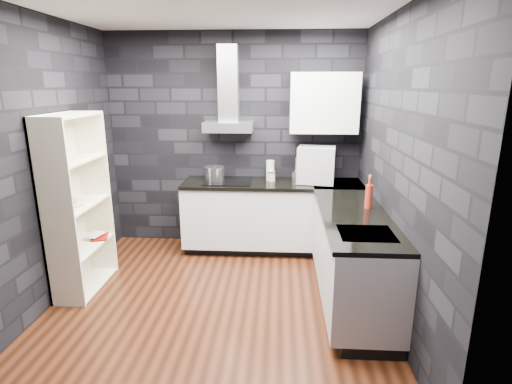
# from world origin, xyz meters

# --- Properties ---
(ground) EXTENTS (3.20, 3.20, 0.00)m
(ground) POSITION_xyz_m (0.00, 0.00, 0.00)
(ground) COLOR #441E0F
(ceiling) EXTENTS (3.20, 3.20, 0.00)m
(ceiling) POSITION_xyz_m (0.00, 0.00, 2.70)
(ceiling) COLOR silver
(wall_back) EXTENTS (3.20, 0.05, 2.70)m
(wall_back) POSITION_xyz_m (0.00, 1.62, 1.35)
(wall_back) COLOR black
(wall_back) RESTS_ON ground
(wall_front) EXTENTS (3.20, 0.05, 2.70)m
(wall_front) POSITION_xyz_m (0.00, -1.62, 1.35)
(wall_front) COLOR black
(wall_front) RESTS_ON ground
(wall_left) EXTENTS (0.05, 3.20, 2.70)m
(wall_left) POSITION_xyz_m (-1.62, 0.00, 1.35)
(wall_left) COLOR black
(wall_left) RESTS_ON ground
(wall_right) EXTENTS (0.05, 3.20, 2.70)m
(wall_right) POSITION_xyz_m (1.62, 0.00, 1.35)
(wall_right) COLOR black
(wall_right) RESTS_ON ground
(toekick_back) EXTENTS (2.18, 0.50, 0.10)m
(toekick_back) POSITION_xyz_m (0.50, 1.34, 0.05)
(toekick_back) COLOR black
(toekick_back) RESTS_ON ground
(toekick_right) EXTENTS (0.50, 1.78, 0.10)m
(toekick_right) POSITION_xyz_m (1.34, 0.10, 0.05)
(toekick_right) COLOR black
(toekick_right) RESTS_ON ground
(counter_back_cab) EXTENTS (2.20, 0.60, 0.76)m
(counter_back_cab) POSITION_xyz_m (0.50, 1.30, 0.48)
(counter_back_cab) COLOR silver
(counter_back_cab) RESTS_ON ground
(counter_right_cab) EXTENTS (0.60, 1.80, 0.76)m
(counter_right_cab) POSITION_xyz_m (1.30, 0.10, 0.48)
(counter_right_cab) COLOR silver
(counter_right_cab) RESTS_ON ground
(counter_back_top) EXTENTS (2.20, 0.62, 0.04)m
(counter_back_top) POSITION_xyz_m (0.50, 1.29, 0.88)
(counter_back_top) COLOR black
(counter_back_top) RESTS_ON counter_back_cab
(counter_right_top) EXTENTS (0.62, 1.80, 0.04)m
(counter_right_top) POSITION_xyz_m (1.29, 0.10, 0.88)
(counter_right_top) COLOR black
(counter_right_top) RESTS_ON counter_right_cab
(counter_corner_top) EXTENTS (0.62, 0.62, 0.04)m
(counter_corner_top) POSITION_xyz_m (1.30, 1.30, 0.88)
(counter_corner_top) COLOR black
(counter_corner_top) RESTS_ON counter_right_cab
(hood_body) EXTENTS (0.60, 0.34, 0.12)m
(hood_body) POSITION_xyz_m (-0.05, 1.43, 1.56)
(hood_body) COLOR silver
(hood_body) RESTS_ON wall_back
(hood_chimney) EXTENTS (0.24, 0.20, 0.90)m
(hood_chimney) POSITION_xyz_m (-0.05, 1.50, 2.07)
(hood_chimney) COLOR silver
(hood_chimney) RESTS_ON hood_body
(upper_cabinet) EXTENTS (0.80, 0.35, 0.70)m
(upper_cabinet) POSITION_xyz_m (1.10, 1.43, 1.85)
(upper_cabinet) COLOR silver
(upper_cabinet) RESTS_ON wall_back
(cooktop) EXTENTS (0.58, 0.50, 0.01)m
(cooktop) POSITION_xyz_m (-0.05, 1.30, 0.91)
(cooktop) COLOR black
(cooktop) RESTS_ON counter_back_top
(sink_rim) EXTENTS (0.44, 0.40, 0.01)m
(sink_rim) POSITION_xyz_m (1.30, -0.40, 0.89)
(sink_rim) COLOR silver
(sink_rim) RESTS_ON counter_right_top
(pot) EXTENTS (0.30, 0.30, 0.14)m
(pot) POSITION_xyz_m (-0.23, 1.36, 0.98)
(pot) COLOR silver
(pot) RESTS_ON cooktop
(glass_vase) EXTENTS (0.13, 0.13, 0.25)m
(glass_vase) POSITION_xyz_m (0.47, 1.41, 1.02)
(glass_vase) COLOR silver
(glass_vase) RESTS_ON counter_back_top
(storage_jar) EXTENTS (0.12, 0.12, 0.11)m
(storage_jar) POSITION_xyz_m (0.49, 1.35, 0.95)
(storage_jar) COLOR tan
(storage_jar) RESTS_ON counter_back_top
(utensil_crock) EXTENTS (0.13, 0.13, 0.15)m
(utensil_crock) POSITION_xyz_m (0.79, 1.25, 0.97)
(utensil_crock) COLOR silver
(utensil_crock) RESTS_ON counter_back_top
(appliance_garage) EXTENTS (0.48, 0.40, 0.44)m
(appliance_garage) POSITION_xyz_m (1.03, 1.30, 1.12)
(appliance_garage) COLOR #A7A9AF
(appliance_garage) RESTS_ON counter_back_top
(red_bottle) EXTENTS (0.09, 0.09, 0.23)m
(red_bottle) POSITION_xyz_m (1.45, 0.29, 1.02)
(red_bottle) COLOR #A02516
(red_bottle) RESTS_ON counter_right_top
(bookshelf) EXTENTS (0.42, 0.83, 1.80)m
(bookshelf) POSITION_xyz_m (-1.42, 0.21, 0.90)
(bookshelf) COLOR #EFE8C7
(bookshelf) RESTS_ON ground
(fruit_bowl) EXTENTS (0.27, 0.27, 0.05)m
(fruit_bowl) POSITION_xyz_m (-1.42, 0.15, 0.94)
(fruit_bowl) COLOR white
(fruit_bowl) RESTS_ON bookshelf
(book_red) EXTENTS (0.17, 0.08, 0.23)m
(book_red) POSITION_xyz_m (-1.42, 0.41, 0.57)
(book_red) COLOR #860506
(book_red) RESTS_ON bookshelf
(book_second) EXTENTS (0.14, 0.05, 0.20)m
(book_second) POSITION_xyz_m (-1.45, 0.44, 0.59)
(book_second) COLOR #B2B2B2
(book_second) RESTS_ON bookshelf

